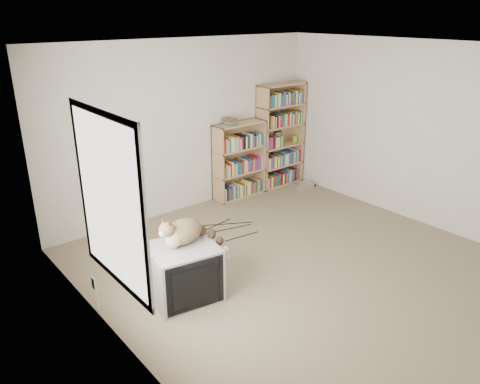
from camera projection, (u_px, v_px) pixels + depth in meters
floor at (308, 270)px, 5.47m from camera, size 4.50×5.00×0.01m
wall_back at (186, 127)px, 6.82m from camera, size 4.50×0.02×2.50m
wall_left at (122, 227)px, 3.69m from camera, size 0.02×5.00×2.50m
wall_right at (427, 136)px, 6.35m from camera, size 0.02×5.00×2.50m
ceiling at (322, 48)px, 4.57m from camera, size 4.50×5.00×0.02m
window at (110, 201)px, 3.79m from camera, size 0.02×1.22×1.52m
crt_tv at (183, 272)px, 4.88m from camera, size 0.77×0.72×0.59m
cat at (189, 234)px, 4.83m from camera, size 0.73×0.50×0.55m
bookcase_tall at (280, 138)px, 7.92m from camera, size 0.87×0.30×1.73m
bookcase_short at (239, 163)px, 7.49m from camera, size 0.88×0.30×1.21m
book_stack at (231, 121)px, 7.13m from camera, size 0.18×0.23×0.10m
green_mug at (294, 139)px, 8.13m from camera, size 0.09×0.09×0.10m
framed_print at (278, 137)px, 8.00m from camera, size 0.16×0.05×0.21m
dvd_player at (302, 185)px, 8.03m from camera, size 0.38×0.32×0.08m
wall_outlet at (94, 283)px, 4.63m from camera, size 0.01×0.08×0.13m
floor_cables at (238, 226)px, 6.60m from camera, size 1.20×0.70×0.01m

